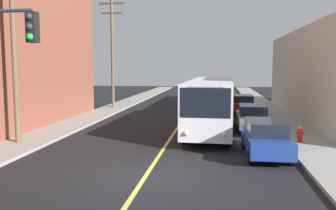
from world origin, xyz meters
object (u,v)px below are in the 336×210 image
object	(u,v)px
parked_car_white	(252,117)
fire_hydrant	(300,133)
parked_car_red	(243,104)
utility_pole_mid	(112,47)
utility_pole_near	(13,22)
parked_car_blue	(266,138)
city_bus	(211,102)

from	to	relation	value
parked_car_white	fire_hydrant	xyz separation A→B (m)	(2.05, -3.93, -0.26)
parked_car_white	parked_car_red	xyz separation A→B (m)	(-0.03, 7.92, 0.00)
fire_hydrant	utility_pole_mid	bearing A→B (deg)	135.02
fire_hydrant	utility_pole_near	bearing A→B (deg)	-171.63
parked_car_blue	utility_pole_near	distance (m)	13.44
utility_pole_mid	fire_hydrant	xyz separation A→B (m)	(14.24, -14.23, -5.27)
parked_car_white	fire_hydrant	world-z (taller)	parked_car_white
parked_car_red	city_bus	bearing A→B (deg)	-107.20
city_bus	utility_pole_mid	bearing A→B (deg)	131.89
utility_pole_near	fire_hydrant	size ratio (longest dim) A/B	13.20
city_bus	parked_car_blue	bearing A→B (deg)	-67.57
parked_car_white	utility_pole_near	distance (m)	14.75
utility_pole_mid	parked_car_red	bearing A→B (deg)	-11.08
city_bus	parked_car_blue	xyz separation A→B (m)	(2.57, -6.22, -0.98)
parked_car_red	fire_hydrant	world-z (taller)	parked_car_red
city_bus	utility_pole_mid	world-z (taller)	utility_pole_mid
parked_car_white	utility_pole_mid	bearing A→B (deg)	139.80
fire_hydrant	city_bus	bearing A→B (deg)	142.72
city_bus	utility_pole_near	xyz separation A→B (m)	(-9.74, -5.66, 4.40)
parked_car_red	utility_pole_mid	bearing A→B (deg)	168.92
parked_car_white	utility_pole_near	world-z (taller)	utility_pole_near
utility_pole_near	fire_hydrant	bearing A→B (deg)	8.37
parked_car_blue	parked_car_white	xyz separation A→B (m)	(0.03, 6.61, 0.00)
parked_car_white	utility_pole_mid	world-z (taller)	utility_pole_mid
city_bus	fire_hydrant	bearing A→B (deg)	-37.28
city_bus	parked_car_red	size ratio (longest dim) A/B	2.74
parked_car_blue	parked_car_white	bearing A→B (deg)	89.73
city_bus	parked_car_red	world-z (taller)	city_bus
utility_pole_near	utility_pole_mid	bearing A→B (deg)	89.46
parked_car_blue	parked_car_white	world-z (taller)	same
city_bus	parked_car_white	size ratio (longest dim) A/B	2.76
city_bus	utility_pole_near	bearing A→B (deg)	-149.85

